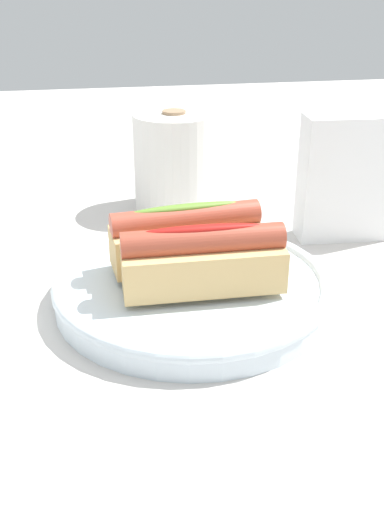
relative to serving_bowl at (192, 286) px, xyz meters
The scene contains 6 objects.
ground_plane 0.02m from the serving_bowl, 70.71° to the left, with size 2.40×2.40×0.00m, color beige.
serving_bowl is the anchor object (origin of this frame).
hotdog_front 0.05m from the serving_bowl, 88.10° to the right, with size 0.15×0.05×0.06m.
hotdog_back 0.05m from the serving_bowl, 91.90° to the left, with size 0.15×0.06×0.06m.
paper_towel_roll 0.27m from the serving_bowl, 84.86° to the left, with size 0.11×0.11×0.13m.
napkin_box 0.25m from the serving_bowl, 30.56° to the left, with size 0.11×0.04×0.15m, color white.
Camera 1 is at (-0.10, -0.53, 0.30)m, focal length 41.77 mm.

